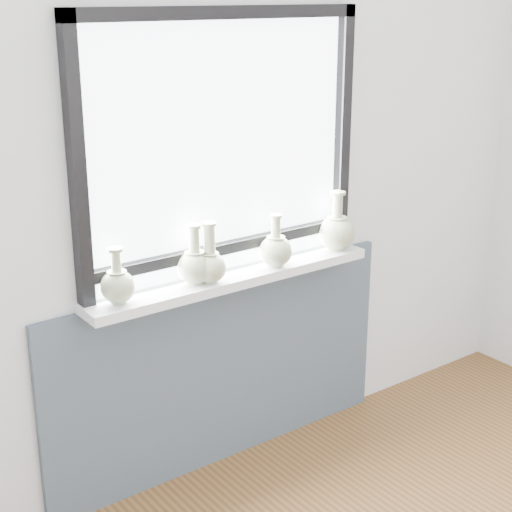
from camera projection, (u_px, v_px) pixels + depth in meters
back_wall at (218, 174)px, 3.16m from camera, size 3.60×0.02×2.60m
apron_panel at (225, 370)px, 3.42m from camera, size 1.70×0.03×0.86m
windowsill at (233, 278)px, 3.22m from camera, size 1.32×0.18×0.04m
window at (222, 140)px, 3.09m from camera, size 1.30×0.06×1.05m
vase_a at (117, 285)px, 2.90m from camera, size 0.13×0.13×0.21m
vase_b at (195, 264)px, 3.09m from camera, size 0.14×0.14×0.24m
vase_c at (210, 264)px, 3.10m from camera, size 0.13×0.13×0.25m
vase_d at (276, 249)px, 3.28m from camera, size 0.14×0.14×0.22m
vase_e at (337, 231)px, 3.50m from camera, size 0.17×0.17×0.27m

